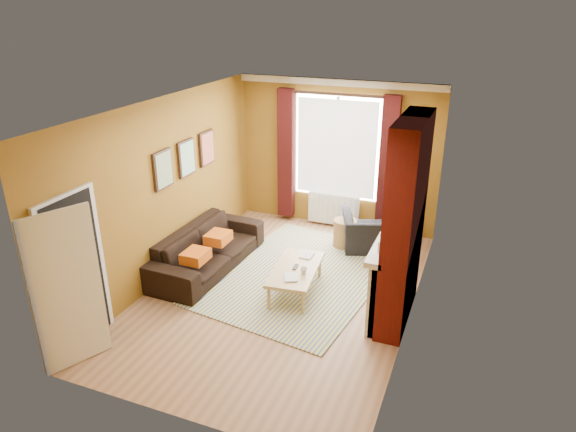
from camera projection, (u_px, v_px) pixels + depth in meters
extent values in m
plane|color=brown|center=(282.00, 292.00, 7.78)|extent=(5.50, 5.50, 0.00)
cube|color=brown|center=(337.00, 155.00, 9.59)|extent=(3.80, 0.02, 2.80)
cube|color=brown|center=(172.00, 306.00, 4.87)|extent=(3.80, 0.02, 2.80)
cube|color=brown|center=(418.00, 226.00, 6.59)|extent=(0.02, 5.50, 2.80)
cube|color=brown|center=(167.00, 189.00, 7.87)|extent=(0.02, 5.50, 2.80)
cube|color=white|center=(281.00, 107.00, 6.69)|extent=(3.80, 5.50, 0.01)
cube|color=#4D0F0B|center=(405.00, 224.00, 6.65)|extent=(0.35, 1.40, 2.80)
cube|color=silver|center=(385.00, 279.00, 7.04)|extent=(0.12, 1.30, 1.10)
cube|color=silver|center=(384.00, 243.00, 6.85)|extent=(0.22, 1.40, 0.08)
cube|color=silver|center=(374.00, 302.00, 6.57)|extent=(0.16, 0.14, 1.04)
cube|color=silver|center=(391.00, 262.00, 7.56)|extent=(0.16, 0.14, 1.04)
cube|color=black|center=(386.00, 285.00, 7.07)|extent=(0.06, 0.80, 0.90)
cube|color=black|center=(383.00, 311.00, 7.24)|extent=(0.20, 1.00, 0.06)
cube|color=silver|center=(380.00, 246.00, 6.50)|extent=(0.03, 0.12, 0.16)
cube|color=black|center=(384.00, 239.00, 6.72)|extent=(0.03, 0.10, 0.14)
cylinder|color=black|center=(388.00, 232.00, 6.94)|extent=(0.10, 0.10, 0.12)
cube|color=black|center=(393.00, 190.00, 6.54)|extent=(0.03, 0.60, 0.75)
cube|color=#A39037|center=(391.00, 190.00, 6.54)|extent=(0.01, 0.52, 0.66)
cube|color=silver|center=(339.00, 83.00, 9.03)|extent=(3.80, 0.08, 0.12)
cube|color=white|center=(337.00, 148.00, 9.50)|extent=(1.60, 0.04, 1.90)
cube|color=silver|center=(336.00, 149.00, 9.47)|extent=(1.50, 0.02, 1.80)
cube|color=silver|center=(337.00, 148.00, 9.49)|extent=(0.06, 0.04, 1.90)
cube|color=#370C0C|center=(286.00, 154.00, 9.84)|extent=(0.30, 0.16, 2.50)
cube|color=#370C0C|center=(388.00, 165.00, 9.17)|extent=(0.30, 0.16, 2.50)
cylinder|color=black|center=(338.00, 94.00, 9.04)|extent=(2.30, 0.05, 0.05)
cube|color=silver|center=(334.00, 209.00, 9.91)|extent=(1.00, 0.10, 0.60)
cube|color=silver|center=(311.00, 207.00, 10.01)|extent=(0.04, 0.03, 0.56)
cube|color=silver|center=(316.00, 208.00, 9.97)|extent=(0.04, 0.03, 0.56)
cube|color=silver|center=(321.00, 209.00, 9.94)|extent=(0.04, 0.03, 0.56)
cube|color=silver|center=(327.00, 209.00, 9.90)|extent=(0.04, 0.03, 0.56)
cube|color=silver|center=(332.00, 210.00, 9.86)|extent=(0.04, 0.03, 0.56)
cube|color=silver|center=(338.00, 211.00, 9.82)|extent=(0.04, 0.03, 0.56)
cube|color=silver|center=(343.00, 212.00, 9.79)|extent=(0.04, 0.03, 0.56)
cube|color=silver|center=(349.00, 213.00, 9.75)|extent=(0.04, 0.03, 0.56)
cube|color=silver|center=(354.00, 213.00, 9.71)|extent=(0.04, 0.03, 0.56)
cube|color=black|center=(163.00, 170.00, 7.64)|extent=(0.04, 0.44, 0.58)
cube|color=yellow|center=(164.00, 170.00, 7.63)|extent=(0.01, 0.38, 0.52)
cube|color=black|center=(186.00, 158.00, 8.20)|extent=(0.04, 0.44, 0.58)
cube|color=teal|center=(188.00, 158.00, 8.19)|extent=(0.01, 0.38, 0.52)
cube|color=black|center=(207.00, 148.00, 8.76)|extent=(0.04, 0.44, 0.58)
cube|color=#B82E44|center=(208.00, 148.00, 8.75)|extent=(0.01, 0.38, 0.52)
cube|color=silver|center=(76.00, 273.00, 6.26)|extent=(0.05, 0.94, 2.06)
cube|color=black|center=(78.00, 274.00, 6.26)|extent=(0.02, 0.80, 1.98)
cube|color=silver|center=(67.00, 291.00, 5.89)|extent=(0.37, 0.74, 1.98)
imported|color=#39682E|center=(392.00, 219.00, 7.17)|extent=(0.14, 0.10, 0.27)
cube|color=#B74D0F|center=(196.00, 256.00, 7.72)|extent=(0.34, 0.40, 0.16)
cube|color=#B74D0F|center=(218.00, 238.00, 8.32)|extent=(0.34, 0.40, 0.16)
cube|color=#365695|center=(300.00, 275.00, 8.23)|extent=(2.86, 3.65, 0.02)
imported|color=black|center=(208.00, 249.00, 8.36)|extent=(1.00, 2.36, 0.68)
imported|color=black|center=(372.00, 232.00, 8.99)|extent=(1.25, 1.18, 0.66)
cube|color=tan|center=(296.00, 269.00, 7.62)|extent=(0.75, 1.30, 0.05)
cylinder|color=tan|center=(269.00, 298.00, 7.27)|extent=(0.06, 0.06, 0.36)
cylinder|color=tan|center=(303.00, 303.00, 7.14)|extent=(0.06, 0.06, 0.36)
cylinder|color=tan|center=(290.00, 262.00, 8.26)|extent=(0.06, 0.06, 0.36)
cylinder|color=tan|center=(320.00, 266.00, 8.14)|extent=(0.06, 0.06, 0.36)
cylinder|color=olive|center=(345.00, 233.00, 9.12)|extent=(0.54, 0.54, 0.51)
cylinder|color=black|center=(400.00, 241.00, 9.37)|extent=(0.25, 0.25, 0.03)
cylinder|color=black|center=(403.00, 203.00, 9.08)|extent=(0.02, 0.02, 1.46)
cone|color=beige|center=(407.00, 163.00, 8.79)|extent=(0.25, 0.25, 0.18)
imported|color=#999999|center=(284.00, 278.00, 7.32)|extent=(0.28, 0.31, 0.02)
imported|color=#999999|center=(302.00, 254.00, 8.00)|extent=(0.19, 0.26, 0.02)
imported|color=#999999|center=(304.00, 271.00, 7.44)|extent=(0.13, 0.13, 0.10)
cube|color=#232325|center=(295.00, 267.00, 7.61)|extent=(0.06, 0.17, 0.02)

